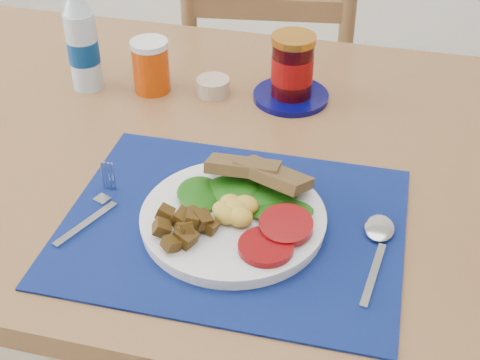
% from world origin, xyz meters
% --- Properties ---
extents(table, '(1.40, 0.90, 0.75)m').
position_xyz_m(table, '(0.00, 0.20, 0.67)').
color(table, brown).
rests_on(table, ground).
extents(chair_far, '(0.50, 0.48, 1.19)m').
position_xyz_m(chair_far, '(-0.00, 0.90, 0.60)').
color(chair_far, brown).
rests_on(chair_far, ground).
extents(placemat, '(0.49, 0.39, 0.00)m').
position_xyz_m(placemat, '(0.14, 0.00, 0.75)').
color(placemat, black).
rests_on(placemat, table).
extents(breakfast_plate, '(0.26, 0.26, 0.06)m').
position_xyz_m(breakfast_plate, '(0.13, -0.00, 0.77)').
color(breakfast_plate, silver).
rests_on(breakfast_plate, placemat).
extents(fork, '(0.05, 0.17, 0.00)m').
position_xyz_m(fork, '(-0.07, -0.02, 0.76)').
color(fork, '#B2B5BA').
rests_on(fork, placemat).
extents(spoon, '(0.04, 0.18, 0.01)m').
position_xyz_m(spoon, '(0.34, 0.01, 0.76)').
color(spoon, '#B2B5BA').
rests_on(spoon, placemat).
extents(water_bottle, '(0.06, 0.06, 0.20)m').
position_xyz_m(water_bottle, '(-0.24, 0.33, 0.84)').
color(water_bottle, '#ADBFCC').
rests_on(water_bottle, table).
extents(juice_glass, '(0.07, 0.07, 0.10)m').
position_xyz_m(juice_glass, '(-0.12, 0.35, 0.80)').
color(juice_glass, '#BA3804').
rests_on(juice_glass, table).
extents(ramekin, '(0.06, 0.06, 0.03)m').
position_xyz_m(ramekin, '(0.00, 0.36, 0.77)').
color(ramekin, tan).
rests_on(ramekin, table).
extents(jam_on_saucer, '(0.14, 0.14, 0.13)m').
position_xyz_m(jam_on_saucer, '(0.15, 0.38, 0.81)').
color(jam_on_saucer, '#04054A').
rests_on(jam_on_saucer, table).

